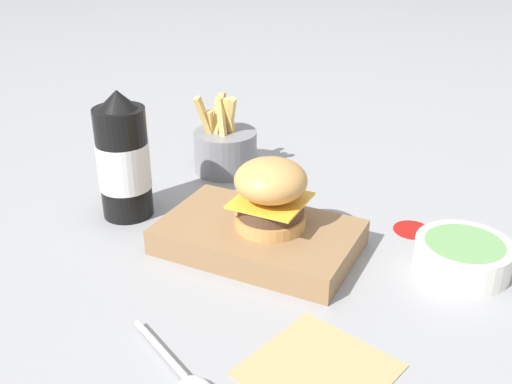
{
  "coord_description": "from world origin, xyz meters",
  "views": [
    {
      "loc": [
        -0.31,
        0.71,
        0.44
      ],
      "look_at": [
        0.0,
        0.07,
        0.09
      ],
      "focal_mm": 42.0,
      "sensor_mm": 36.0,
      "label": 1
    }
  ],
  "objects_px": {
    "fries_basket": "(225,149)",
    "side_bowl": "(463,255)",
    "spoon": "(187,380)",
    "serving_board": "(256,236)",
    "burger": "(271,193)",
    "ketchup_bottle": "(123,160)"
  },
  "relations": [
    {
      "from": "serving_board",
      "to": "ketchup_bottle",
      "type": "bearing_deg",
      "value": -1.12
    },
    {
      "from": "ketchup_bottle",
      "to": "spoon",
      "type": "bearing_deg",
      "value": 135.6
    },
    {
      "from": "spoon",
      "to": "side_bowl",
      "type": "bearing_deg",
      "value": 85.29
    },
    {
      "from": "burger",
      "to": "side_bowl",
      "type": "relative_size",
      "value": 0.79
    },
    {
      "from": "serving_board",
      "to": "spoon",
      "type": "height_order",
      "value": "serving_board"
    },
    {
      "from": "fries_basket",
      "to": "spoon",
      "type": "height_order",
      "value": "fries_basket"
    },
    {
      "from": "fries_basket",
      "to": "spoon",
      "type": "bearing_deg",
      "value": 114.7
    },
    {
      "from": "fries_basket",
      "to": "side_bowl",
      "type": "height_order",
      "value": "fries_basket"
    },
    {
      "from": "burger",
      "to": "side_bowl",
      "type": "bearing_deg",
      "value": -165.44
    },
    {
      "from": "serving_board",
      "to": "burger",
      "type": "xyz_separation_m",
      "value": [
        -0.02,
        -0.01,
        0.07
      ]
    },
    {
      "from": "serving_board",
      "to": "side_bowl",
      "type": "bearing_deg",
      "value": -164.85
    },
    {
      "from": "burger",
      "to": "fries_basket",
      "type": "xyz_separation_m",
      "value": [
        0.18,
        -0.21,
        -0.04
      ]
    },
    {
      "from": "fries_basket",
      "to": "spoon",
      "type": "relative_size",
      "value": 0.98
    },
    {
      "from": "serving_board",
      "to": "side_bowl",
      "type": "xyz_separation_m",
      "value": [
        -0.26,
        -0.07,
        0.0
      ]
    },
    {
      "from": "burger",
      "to": "fries_basket",
      "type": "distance_m",
      "value": 0.28
    },
    {
      "from": "burger",
      "to": "spoon",
      "type": "distance_m",
      "value": 0.29
    },
    {
      "from": "fries_basket",
      "to": "spoon",
      "type": "distance_m",
      "value": 0.53
    },
    {
      "from": "fries_basket",
      "to": "side_bowl",
      "type": "xyz_separation_m",
      "value": [
        -0.43,
        0.14,
        -0.02
      ]
    },
    {
      "from": "ketchup_bottle",
      "to": "serving_board",
      "type": "bearing_deg",
      "value": 178.88
    },
    {
      "from": "serving_board",
      "to": "side_bowl",
      "type": "distance_m",
      "value": 0.27
    },
    {
      "from": "burger",
      "to": "fries_basket",
      "type": "bearing_deg",
      "value": -48.3
    },
    {
      "from": "ketchup_bottle",
      "to": "fries_basket",
      "type": "distance_m",
      "value": 0.22
    }
  ]
}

